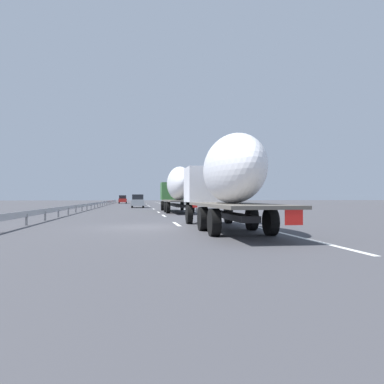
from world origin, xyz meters
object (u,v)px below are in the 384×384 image
at_px(car_red_compact, 123,199).
at_px(truck_trailing, 226,178).
at_px(truck_lead, 178,187).
at_px(road_sign, 187,192).
at_px(car_silver_hatch, 138,201).
at_px(car_blue_sedan, 137,200).

bearing_deg(car_red_compact, truck_trailing, -174.62).
bearing_deg(truck_trailing, car_red_compact, 5.38).
height_order(truck_lead, road_sign, truck_lead).
bearing_deg(truck_lead, car_silver_hatch, 12.04).
bearing_deg(car_red_compact, truck_lead, -172.72).
distance_m(car_red_compact, car_silver_hatch, 38.49).
distance_m(truck_trailing, car_red_compact, 76.32).
bearing_deg(car_blue_sedan, car_red_compact, 9.14).
xyz_separation_m(car_silver_hatch, road_sign, (-1.03, -6.86, 1.34)).
xyz_separation_m(truck_lead, truck_trailing, (-20.02, -0.00, -0.13)).
height_order(car_red_compact, car_blue_sedan, car_red_compact).
relative_size(car_silver_hatch, road_sign, 1.37).
bearing_deg(road_sign, car_silver_hatch, 81.44).
xyz_separation_m(car_red_compact, road_sign, (-39.38, -10.25, 1.30)).
bearing_deg(truck_lead, car_blue_sedan, 6.19).
bearing_deg(truck_lead, car_red_compact, 7.28).
bearing_deg(car_red_compact, car_silver_hatch, -174.94).
xyz_separation_m(car_red_compact, car_silver_hatch, (-38.34, -3.39, -0.04)).
xyz_separation_m(truck_lead, road_sign, (16.57, -3.10, -0.19)).
bearing_deg(car_silver_hatch, road_sign, -98.56).
relative_size(car_red_compact, road_sign, 1.26).
xyz_separation_m(truck_lead, car_red_compact, (55.95, 7.15, -1.49)).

